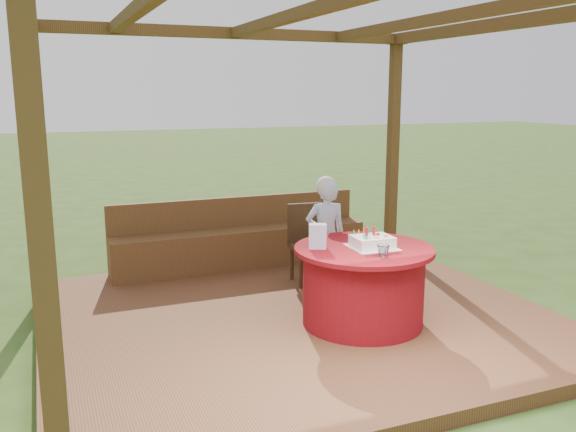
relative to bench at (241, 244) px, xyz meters
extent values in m
plane|color=#2E4C19|center=(0.00, -1.72, -0.38)|extent=(60.00, 60.00, 0.00)
cube|color=brown|center=(0.00, -1.72, -0.32)|extent=(4.50, 4.00, 0.12)
cube|color=brown|center=(-2.13, -3.60, 1.03)|extent=(0.12, 0.12, 2.60)
cube|color=brown|center=(-2.13, 0.16, 1.03)|extent=(0.12, 0.12, 2.60)
cube|color=brown|center=(2.13, 0.16, 1.03)|extent=(0.12, 0.12, 2.60)
cube|color=brown|center=(0.00, 0.16, 2.40)|extent=(4.50, 0.14, 0.12)
cube|color=brown|center=(-2.13, -1.72, 2.40)|extent=(0.14, 4.00, 0.12)
cube|color=brown|center=(2.13, -1.72, 2.40)|extent=(0.14, 4.00, 0.12)
cube|color=brown|center=(-1.30, -1.72, 2.40)|extent=(0.10, 3.70, 0.10)
cube|color=brown|center=(0.00, -1.72, 2.40)|extent=(0.10, 3.70, 0.10)
cube|color=brown|center=(1.30, -1.72, 2.40)|extent=(0.10, 3.70, 0.10)
cube|color=brown|center=(0.00, -0.02, -0.04)|extent=(3.00, 0.42, 0.45)
cube|color=brown|center=(0.00, 0.16, 0.36)|extent=(3.00, 0.06, 0.35)
cylinder|color=maroon|center=(0.44, -2.14, 0.06)|extent=(1.06, 1.06, 0.66)
cylinder|color=maroon|center=(0.44, -2.14, 0.41)|extent=(1.21, 1.21, 0.04)
cube|color=#3B2612|center=(0.49, -0.89, 0.12)|extent=(0.42, 0.42, 0.05)
cylinder|color=#3B2612|center=(0.33, -1.03, -0.07)|extent=(0.04, 0.04, 0.39)
cylinder|color=#3B2612|center=(0.64, -1.05, -0.07)|extent=(0.04, 0.04, 0.39)
cylinder|color=#3B2612|center=(0.35, -0.72, -0.07)|extent=(0.04, 0.04, 0.39)
cylinder|color=#3B2612|center=(0.66, -0.74, -0.07)|extent=(0.04, 0.04, 0.39)
cube|color=#3B2612|center=(0.51, -0.71, 0.35)|extent=(0.39, 0.07, 0.45)
imported|color=#ABD0FF|center=(0.54, -1.17, 0.31)|extent=(0.46, 0.34, 1.14)
sphere|color=white|center=(0.54, -1.17, 0.82)|extent=(0.21, 0.21, 0.21)
cube|color=white|center=(0.50, -2.17, 0.43)|extent=(0.40, 0.40, 0.01)
cube|color=white|center=(0.50, -2.17, 0.48)|extent=(0.34, 0.28, 0.09)
cylinder|color=red|center=(0.46, -2.13, 0.57)|extent=(0.03, 0.03, 0.07)
cylinder|color=red|center=(0.53, -2.13, 0.57)|extent=(0.03, 0.03, 0.07)
sphere|color=green|center=(0.40, -2.23, 0.54)|extent=(0.04, 0.04, 0.04)
sphere|color=yellow|center=(0.50, -2.24, 0.54)|extent=(0.04, 0.04, 0.04)
sphere|color=orange|center=(0.60, -2.22, 0.54)|extent=(0.04, 0.04, 0.04)
sphere|color=blue|center=(0.44, -2.15, 0.54)|extent=(0.04, 0.04, 0.04)
sphere|color=red|center=(0.57, -2.14, 0.54)|extent=(0.04, 0.04, 0.04)
cube|color=#E997D1|center=(0.05, -2.02, 0.54)|extent=(0.18, 0.15, 0.21)
imported|color=white|center=(0.44, -2.46, 0.48)|extent=(0.11, 0.11, 0.10)
camera|label=1|loc=(-2.10, -6.63, 1.76)|focal=38.00mm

